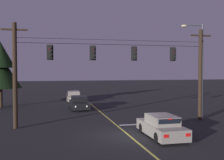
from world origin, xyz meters
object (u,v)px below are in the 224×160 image
street_lamp_corner (199,62)px  traffic_light_centre (135,53)px  car_oncoming_lead (79,103)px  car_oncoming_trailing (73,97)px  traffic_light_right_inner (174,54)px  tree_verge_near (0,67)px  traffic_light_leftmost (50,52)px  traffic_light_left_inner (93,53)px  car_waiting_near_lane (161,127)px

street_lamp_corner → traffic_light_centre: bearing=-169.4°
car_oncoming_lead → car_oncoming_trailing: bearing=90.0°
traffic_light_centre → street_lamp_corner: bearing=10.6°
traffic_light_centre → car_oncoming_lead: (-3.43, 8.55, -4.82)m
car_oncoming_lead → traffic_light_right_inner: bearing=-51.8°
car_oncoming_lead → traffic_light_centre: bearing=-68.1°
street_lamp_corner → traffic_light_right_inner: bearing=-158.7°
car_oncoming_lead → tree_verge_near: tree_verge_near is taller
traffic_light_leftmost → car_oncoming_trailing: (3.01, 15.79, -4.82)m
traffic_light_left_inner → traffic_light_right_inner: size_ratio=1.00×
traffic_light_leftmost → traffic_light_centre: 6.44m
traffic_light_right_inner → tree_verge_near: 19.20m
traffic_light_centre → tree_verge_near: bearing=134.9°
traffic_light_centre → car_oncoming_trailing: bearing=102.3°
traffic_light_left_inner → traffic_light_leftmost: bearing=180.0°
traffic_light_right_inner → street_lamp_corner: 3.27m
car_waiting_near_lane → street_lamp_corner: bearing=44.0°
traffic_light_left_inner → car_oncoming_lead: size_ratio=0.28×
traffic_light_leftmost → street_lamp_corner: 12.79m
traffic_light_leftmost → car_waiting_near_lane: traffic_light_leftmost is taller
traffic_light_left_inner → traffic_light_centre: (3.28, 0.00, 0.00)m
traffic_light_left_inner → traffic_light_right_inner: (6.56, 0.00, 0.00)m
street_lamp_corner → tree_verge_near: size_ratio=1.11×
traffic_light_right_inner → car_oncoming_trailing: size_ratio=0.28×
traffic_light_centre → tree_verge_near: size_ratio=0.17×
car_waiting_near_lane → car_oncoming_lead: same height
traffic_light_leftmost → traffic_light_left_inner: 3.16m
car_waiting_near_lane → tree_verge_near: size_ratio=0.59×
traffic_light_centre → car_oncoming_lead: 10.40m
street_lamp_corner → car_waiting_near_lane: bearing=-136.0°
car_waiting_near_lane → tree_verge_near: bearing=126.1°
traffic_light_left_inner → traffic_light_centre: size_ratio=1.00×
traffic_light_left_inner → traffic_light_right_inner: bearing=0.0°
traffic_light_left_inner → car_oncoming_lead: bearing=91.0°
car_oncoming_trailing → traffic_light_left_inner: bearing=-89.4°
car_waiting_near_lane → tree_verge_near: (-12.04, 16.51, 3.87)m
traffic_light_leftmost → traffic_light_right_inner: bearing=0.0°
car_oncoming_lead → street_lamp_corner: bearing=-37.2°
car_waiting_near_lane → traffic_light_centre: bearing=93.1°
traffic_light_leftmost → car_oncoming_lead: size_ratio=0.28×
traffic_light_leftmost → traffic_light_right_inner: same height
traffic_light_right_inner → car_oncoming_trailing: 17.83m
car_oncoming_lead → car_oncoming_trailing: 7.24m
traffic_light_centre → tree_verge_near: 16.74m
traffic_light_left_inner → car_oncoming_lead: (-0.15, 8.55, -4.82)m
car_waiting_near_lane → car_oncoming_lead: size_ratio=0.98×
car_oncoming_lead → tree_verge_near: 9.78m
traffic_light_leftmost → traffic_light_centre: (6.44, 0.00, 0.00)m
car_waiting_near_lane → car_oncoming_trailing: 20.78m
tree_verge_near → car_oncoming_trailing: bearing=25.3°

